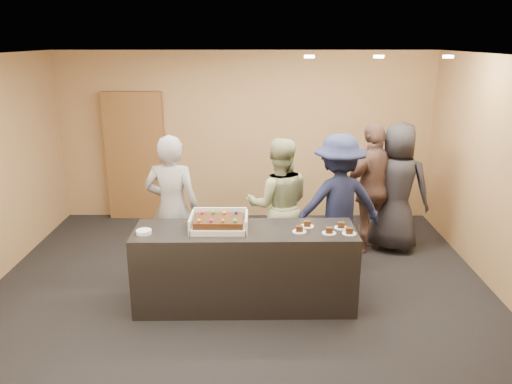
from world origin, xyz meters
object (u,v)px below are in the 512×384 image
plate_stack (144,232)px  serving_counter (245,267)px  person_navy_man (338,204)px  person_dark_suit (396,188)px  person_brown_extra (373,188)px  cake_box (219,225)px  storage_cabinet (136,157)px  person_server_grey (172,208)px  sheet_cake (219,221)px  person_sage_man (279,205)px

plate_stack → serving_counter: bearing=6.8°
person_navy_man → person_dark_suit: person_dark_suit is taller
plate_stack → person_brown_extra: size_ratio=0.09×
cake_box → person_dark_suit: 2.80m
storage_cabinet → person_server_grey: (0.95, -2.17, -0.13)m
sheet_cake → person_navy_man: person_navy_man is taller
storage_cabinet → sheet_cake: 3.26m
person_navy_man → person_sage_man: bearing=-14.5°
sheet_cake → person_server_grey: (-0.62, 0.69, -0.09)m
sheet_cake → person_brown_extra: (1.99, 1.55, -0.10)m
storage_cabinet → person_navy_man: storage_cabinet is taller
person_brown_extra → person_dark_suit: 0.33m
serving_counter → person_brown_extra: bearing=41.0°
person_server_grey → storage_cabinet: bearing=-62.3°
person_dark_suit → person_navy_man: bearing=61.4°
storage_cabinet → person_brown_extra: (3.56, -1.30, -0.14)m
storage_cabinet → person_navy_man: bearing=-33.0°
person_server_grey → person_brown_extra: 2.75m
cake_box → person_dark_suit: bearing=33.7°
cake_box → person_dark_suit: size_ratio=0.34×
sheet_cake → cake_box: bearing=89.2°
cake_box → sheet_cake: 0.06m
cake_box → sheet_cake: cake_box is taller
storage_cabinet → sheet_cake: size_ratio=3.99×
cake_box → person_brown_extra: person_brown_extra is taller
plate_stack → person_server_grey: 0.83m
serving_counter → storage_cabinet: (-1.85, 2.86, 0.59)m
person_server_grey → cake_box: bearing=137.1°
person_navy_man → person_brown_extra: (0.57, 0.64, 0.01)m
person_sage_man → person_brown_extra: 1.44m
person_brown_extra → person_dark_suit: person_dark_suit is taller
person_navy_man → person_dark_suit: 1.12m
plate_stack → person_dark_suit: bearing=28.7°
sheet_cake → person_sage_man: 1.19m
storage_cabinet → person_brown_extra: bearing=-20.1°
cake_box → person_dark_suit: (2.33, 1.55, -0.04)m
plate_stack → cake_box: bearing=10.7°
cake_box → person_sage_man: size_ratio=0.36×
person_server_grey → person_dark_suit: size_ratio=1.00×
cake_box → person_navy_man: bearing=32.0°
storage_cabinet → person_brown_extra: storage_cabinet is taller
plate_stack → person_brown_extra: person_brown_extra is taller
serving_counter → person_brown_extra: size_ratio=1.33×
sheet_cake → person_sage_man: bearing=54.7°
storage_cabinet → person_navy_man: 3.57m
serving_counter → person_server_grey: person_server_grey is taller
person_sage_man → person_brown_extra: size_ratio=0.95×
cake_box → person_brown_extra: size_ratio=0.34×
person_sage_man → storage_cabinet: bearing=-41.3°
plate_stack → person_server_grey: size_ratio=0.09×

